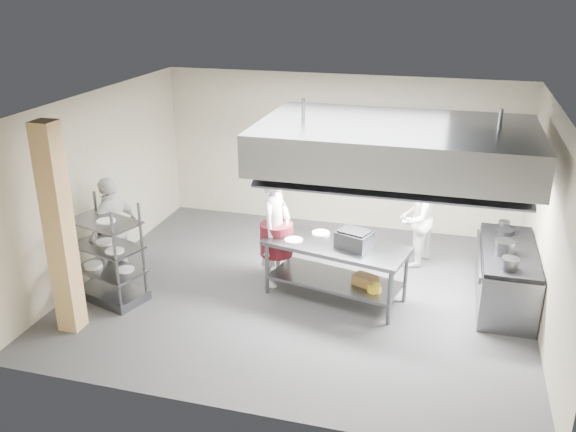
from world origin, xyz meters
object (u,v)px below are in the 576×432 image
(pass_rack, at_px, (108,252))
(griddle, at_px, (354,239))
(cooking_range, at_px, (506,277))
(chef_plating, at_px, (114,231))
(stockpot, at_px, (505,247))
(island, at_px, (335,271))
(chef_line, at_px, (415,218))
(chef_head, at_px, (275,229))

(pass_rack, relative_size, griddle, 3.26)
(cooking_range, relative_size, chef_plating, 1.11)
(chef_plating, height_order, stockpot, chef_plating)
(island, xyz_separation_m, cooking_range, (2.53, 0.55, -0.04))
(chef_line, bearing_deg, chef_plating, -48.38)
(cooking_range, height_order, chef_line, chef_line)
(chef_plating, height_order, griddle, chef_plating)
(island, relative_size, cooking_range, 1.08)
(chef_line, height_order, stockpot, chef_line)
(cooking_range, relative_size, griddle, 4.09)
(chef_head, height_order, chef_plating, chef_head)
(island, bearing_deg, pass_rack, -151.76)
(island, relative_size, stockpot, 7.35)
(chef_plating, bearing_deg, chef_line, 123.92)
(chef_plating, bearing_deg, griddle, 106.71)
(griddle, bearing_deg, chef_head, -172.08)
(island, relative_size, chef_line, 1.28)
(island, distance_m, chef_line, 1.91)
(chef_head, bearing_deg, chef_line, -48.21)
(griddle, height_order, stockpot, griddle)
(chef_head, xyz_separation_m, stockpot, (3.47, 0.09, 0.06))
(chef_line, distance_m, stockpot, 1.83)
(chef_plating, bearing_deg, stockpot, 108.12)
(chef_line, distance_m, griddle, 1.76)
(pass_rack, distance_m, chef_head, 2.60)
(chef_head, bearing_deg, pass_rack, 127.80)
(cooking_range, bearing_deg, chef_line, 145.95)
(chef_head, height_order, griddle, chef_head)
(island, bearing_deg, griddle, 8.62)
(pass_rack, height_order, chef_line, chef_line)
(griddle, bearing_deg, cooking_range, 33.84)
(chef_head, height_order, stockpot, chef_head)
(island, relative_size, griddle, 4.43)
(pass_rack, relative_size, cooking_range, 0.80)
(chef_head, relative_size, chef_line, 1.11)
(pass_rack, height_order, cooking_range, pass_rack)
(griddle, bearing_deg, island, -164.01)
(chef_line, relative_size, griddle, 3.46)
(chef_line, distance_m, chef_plating, 5.00)
(cooking_range, xyz_separation_m, griddle, (-2.26, -0.57, 0.61))
(pass_rack, distance_m, stockpot, 5.92)
(chef_head, distance_m, chef_plating, 2.59)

